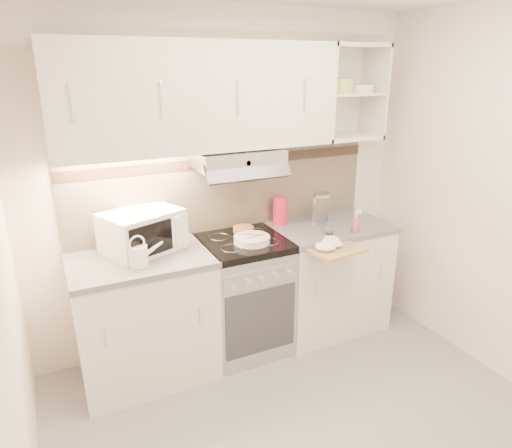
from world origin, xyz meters
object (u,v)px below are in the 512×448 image
electric_range (244,295)px  glass_jar (321,209)px  microwave (142,231)px  plate_stack (252,239)px  pink_pitcher (280,210)px  cutting_board (333,248)px  spray_bottle (356,223)px  watering_can (139,255)px

electric_range → glass_jar: size_ratio=3.56×
microwave → plate_stack: 0.76m
pink_pitcher → glass_jar: size_ratio=0.86×
cutting_board → microwave: bearing=152.6°
pink_pitcher → spray_bottle: 0.60m
pink_pitcher → cutting_board: bearing=-97.0°
microwave → spray_bottle: microwave is taller
glass_jar → spray_bottle: glass_jar is taller
spray_bottle → glass_jar: bearing=121.3°
watering_can → spray_bottle: size_ratio=1.28×
watering_can → microwave: bearing=61.2°
watering_can → spray_bottle: bearing=-14.1°
electric_range → glass_jar: bearing=4.0°
microwave → pink_pitcher: bearing=-17.3°
spray_bottle → microwave: bearing=170.9°
glass_jar → spray_bottle: bearing=-62.0°
plate_stack → glass_jar: bearing=10.9°
electric_range → plate_stack: bearing=-68.8°
electric_range → plate_stack: plate_stack is taller
watering_can → glass_jar: glass_jar is taller
electric_range → cutting_board: (0.54, -0.36, 0.42)m
watering_can → cutting_board: 1.33m
electric_range → plate_stack: 0.48m
plate_stack → spray_bottle: 0.81m
electric_range → microwave: (-0.69, 0.12, 0.59)m
plate_stack → cutting_board: plate_stack is taller
watering_can → spray_bottle: (1.61, -0.10, 0.00)m
microwave → plate_stack: size_ratio=2.28×
glass_jar → spray_bottle: size_ratio=1.35×
watering_can → pink_pitcher: 1.23m
watering_can → pink_pitcher: size_ratio=1.10×
microwave → watering_can: 0.26m
spray_bottle → watering_can: bearing=179.9°
watering_can → cutting_board: size_ratio=0.64×
glass_jar → spray_bottle: (0.14, -0.27, -0.05)m
spray_bottle → cutting_board: (-0.30, -0.14, -0.10)m
microwave → plate_stack: (0.73, -0.20, -0.11)m
glass_jar → plate_stack: bearing=-169.1°
cutting_board → pink_pitcher: bearing=96.5°
glass_jar → cutting_board: (-0.15, -0.41, -0.16)m
plate_stack → electric_range: bearing=111.2°
electric_range → plate_stack: (0.03, -0.08, 0.47)m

